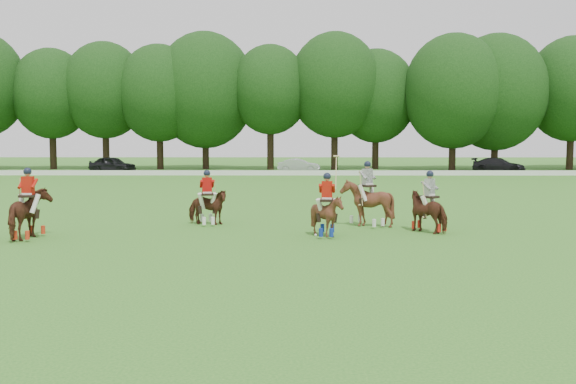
{
  "coord_description": "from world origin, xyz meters",
  "views": [
    {
      "loc": [
        2.3,
        -18.65,
        3.35
      ],
      "look_at": [
        2.12,
        4.2,
        1.4
      ],
      "focal_mm": 40.0,
      "sensor_mm": 36.0,
      "label": 1
    }
  ],
  "objects_px": {
    "polo_red_a": "(29,213)",
    "polo_stripe_a": "(429,210)",
    "polo_red_c": "(327,214)",
    "car_left": "(112,164)",
    "car_mid": "(299,166)",
    "polo_red_b": "(207,206)",
    "car_right": "(499,165)",
    "polo_ball": "(316,235)",
    "polo_stripe_b": "(367,203)"
  },
  "relations": [
    {
      "from": "car_right",
      "to": "polo_red_b",
      "type": "xyz_separation_m",
      "value": [
        -22.91,
        -36.78,
        0.02
      ]
    },
    {
      "from": "polo_stripe_a",
      "to": "polo_stripe_b",
      "type": "xyz_separation_m",
      "value": [
        -2.04,
        1.42,
        0.13
      ]
    },
    {
      "from": "car_right",
      "to": "car_left",
      "type": "bearing_deg",
      "value": 114.71
    },
    {
      "from": "car_right",
      "to": "polo_stripe_a",
      "type": "distance_m",
      "value": 41.32
    },
    {
      "from": "car_right",
      "to": "polo_red_b",
      "type": "bearing_deg",
      "value": 172.8
    },
    {
      "from": "car_right",
      "to": "polo_red_c",
      "type": "height_order",
      "value": "polo_red_c"
    },
    {
      "from": "car_right",
      "to": "polo_ball",
      "type": "distance_m",
      "value": 43.87
    },
    {
      "from": "polo_red_b",
      "to": "polo_ball",
      "type": "bearing_deg",
      "value": -34.86
    },
    {
      "from": "polo_red_a",
      "to": "polo_red_c",
      "type": "height_order",
      "value": "polo_red_c"
    },
    {
      "from": "car_right",
      "to": "polo_red_c",
      "type": "relative_size",
      "value": 1.8
    },
    {
      "from": "car_mid",
      "to": "car_right",
      "type": "height_order",
      "value": "car_right"
    },
    {
      "from": "polo_stripe_b",
      "to": "polo_ball",
      "type": "distance_m",
      "value": 3.28
    },
    {
      "from": "polo_ball",
      "to": "car_mid",
      "type": "bearing_deg",
      "value": 90.28
    },
    {
      "from": "polo_red_b",
      "to": "polo_red_c",
      "type": "relative_size",
      "value": 0.78
    },
    {
      "from": "polo_red_b",
      "to": "polo_stripe_b",
      "type": "height_order",
      "value": "polo_stripe_b"
    },
    {
      "from": "car_mid",
      "to": "polo_stripe_b",
      "type": "xyz_separation_m",
      "value": [
        2.22,
        -37.16,
        0.24
      ]
    },
    {
      "from": "polo_red_b",
      "to": "polo_red_c",
      "type": "distance_m",
      "value": 5.3
    },
    {
      "from": "car_left",
      "to": "polo_stripe_a",
      "type": "bearing_deg",
      "value": -130.94
    },
    {
      "from": "car_left",
      "to": "polo_red_b",
      "type": "distance_m",
      "value": 39.35
    },
    {
      "from": "polo_red_a",
      "to": "polo_red_c",
      "type": "distance_m",
      "value": 9.88
    },
    {
      "from": "car_mid",
      "to": "polo_stripe_a",
      "type": "bearing_deg",
      "value": -168.55
    },
    {
      "from": "car_left",
      "to": "car_mid",
      "type": "xyz_separation_m",
      "value": [
        17.86,
        0.0,
        -0.11
      ]
    },
    {
      "from": "polo_stripe_b",
      "to": "polo_red_a",
      "type": "bearing_deg",
      "value": -165.08
    },
    {
      "from": "car_left",
      "to": "car_right",
      "type": "xyz_separation_m",
      "value": [
        36.91,
        0.0,
        -0.06
      ]
    },
    {
      "from": "polo_ball",
      "to": "polo_red_a",
      "type": "bearing_deg",
      "value": -176.23
    },
    {
      "from": "polo_red_b",
      "to": "polo_stripe_a",
      "type": "xyz_separation_m",
      "value": [
        8.11,
        -1.8,
        0.04
      ]
    },
    {
      "from": "polo_red_a",
      "to": "polo_stripe_a",
      "type": "relative_size",
      "value": 1.08
    },
    {
      "from": "car_right",
      "to": "polo_stripe_b",
      "type": "distance_m",
      "value": 40.8
    },
    {
      "from": "car_right",
      "to": "polo_red_a",
      "type": "height_order",
      "value": "polo_red_a"
    },
    {
      "from": "car_left",
      "to": "car_mid",
      "type": "relative_size",
      "value": 1.13
    },
    {
      "from": "polo_red_b",
      "to": "polo_stripe_a",
      "type": "distance_m",
      "value": 8.31
    },
    {
      "from": "car_left",
      "to": "polo_stripe_a",
      "type": "xyz_separation_m",
      "value": [
        22.11,
        -38.58,
        0.0
      ]
    },
    {
      "from": "polo_red_c",
      "to": "polo_red_b",
      "type": "bearing_deg",
      "value": 146.76
    },
    {
      "from": "car_mid",
      "to": "polo_ball",
      "type": "height_order",
      "value": "car_mid"
    },
    {
      "from": "polo_red_a",
      "to": "polo_ball",
      "type": "height_order",
      "value": "polo_red_a"
    },
    {
      "from": "car_mid",
      "to": "polo_red_b",
      "type": "distance_m",
      "value": 36.98
    },
    {
      "from": "car_left",
      "to": "polo_stripe_a",
      "type": "height_order",
      "value": "polo_stripe_a"
    },
    {
      "from": "car_right",
      "to": "polo_red_c",
      "type": "xyz_separation_m",
      "value": [
        -18.48,
        -39.68,
        0.05
      ]
    },
    {
      "from": "polo_ball",
      "to": "polo_red_b",
      "type": "bearing_deg",
      "value": 145.14
    },
    {
      "from": "car_left",
      "to": "car_right",
      "type": "bearing_deg",
      "value": -70.76
    },
    {
      "from": "car_mid",
      "to": "polo_red_b",
      "type": "bearing_deg",
      "value": 179.17
    },
    {
      "from": "car_left",
      "to": "polo_stripe_b",
      "type": "distance_m",
      "value": 42.24
    },
    {
      "from": "polo_stripe_a",
      "to": "polo_red_c",
      "type": "bearing_deg",
      "value": -163.33
    },
    {
      "from": "polo_stripe_b",
      "to": "polo_red_c",
      "type": "bearing_deg",
      "value": -123.13
    },
    {
      "from": "car_left",
      "to": "polo_red_a",
      "type": "height_order",
      "value": "polo_red_a"
    },
    {
      "from": "car_left",
      "to": "polo_ball",
      "type": "distance_m",
      "value": 43.53
    },
    {
      "from": "car_mid",
      "to": "car_right",
      "type": "xyz_separation_m",
      "value": [
        19.05,
        0.0,
        0.05
      ]
    },
    {
      "from": "polo_red_a",
      "to": "polo_stripe_b",
      "type": "bearing_deg",
      "value": 14.92
    },
    {
      "from": "car_left",
      "to": "car_mid",
      "type": "height_order",
      "value": "car_left"
    },
    {
      "from": "polo_stripe_a",
      "to": "polo_red_b",
      "type": "bearing_deg",
      "value": 167.49
    }
  ]
}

